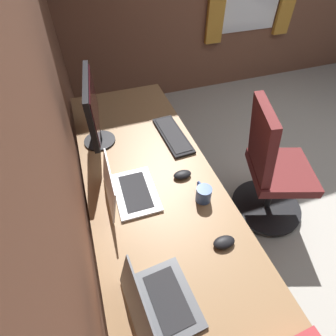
{
  "coord_description": "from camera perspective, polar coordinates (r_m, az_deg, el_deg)",
  "views": [
    {
      "loc": [
        -0.92,
        1.97,
        1.84
      ],
      "look_at": [
        -0.1,
        1.69,
        0.95
      ],
      "focal_mm": 28.27,
      "sensor_mm": 36.0,
      "label": 1
    }
  ],
  "objects": [
    {
      "name": "wall_back",
      "position": [
        1.09,
        -27.13,
        10.51
      ],
      "size": [
        4.82,
        0.1,
        2.6
      ],
      "primitive_type": "cube",
      "color": "brown",
      "rests_on": "ground"
    },
    {
      "name": "desk",
      "position": [
        1.45,
        -1.89,
        -8.16
      ],
      "size": [
        2.36,
        0.72,
        0.73
      ],
      "color": "#936D47",
      "rests_on": "ground"
    },
    {
      "name": "drawer_pedestal",
      "position": [
        1.82,
        -4.3,
        -9.77
      ],
      "size": [
        0.4,
        0.51,
        0.69
      ],
      "color": "#936D47",
      "rests_on": "ground"
    },
    {
      "name": "monitor_primary",
      "position": [
        1.65,
        -15.93,
        12.18
      ],
      "size": [
        0.49,
        0.2,
        0.43
      ],
      "color": "black",
      "rests_on": "desk"
    },
    {
      "name": "laptop_leftmost",
      "position": [
        1.4,
        -9.16,
        -4.54
      ],
      "size": [
        0.33,
        0.26,
        0.22
      ],
      "color": "silver",
      "rests_on": "desk"
    },
    {
      "name": "laptop_left",
      "position": [
        1.12,
        -2.62,
        -26.87
      ],
      "size": [
        0.31,
        0.27,
        0.2
      ],
      "color": "#595B60",
      "rests_on": "desk"
    },
    {
      "name": "keyboard_main",
      "position": [
        1.76,
        1.04,
        7.08
      ],
      "size": [
        0.43,
        0.16,
        0.02
      ],
      "color": "black",
      "rests_on": "desk"
    },
    {
      "name": "mouse_main",
      "position": [
        1.27,
        11.99,
        -15.39
      ],
      "size": [
        0.06,
        0.1,
        0.03
      ],
      "primitive_type": "ellipsoid",
      "color": "black",
      "rests_on": "desk"
    },
    {
      "name": "mouse_spare",
      "position": [
        1.5,
        3.12,
        -1.44
      ],
      "size": [
        0.06,
        0.1,
        0.03
      ],
      "primitive_type": "ellipsoid",
      "color": "black",
      "rests_on": "desk"
    },
    {
      "name": "coffee_mug",
      "position": [
        1.38,
        7.63,
        -5.51
      ],
      "size": [
        0.12,
        0.08,
        0.09
      ],
      "color": "#335193",
      "rests_on": "desk"
    },
    {
      "name": "office_chair",
      "position": [
        2.05,
        21.27,
        -0.77
      ],
      "size": [
        0.56,
        0.6,
        0.97
      ],
      "color": "maroon",
      "rests_on": "ground"
    }
  ]
}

